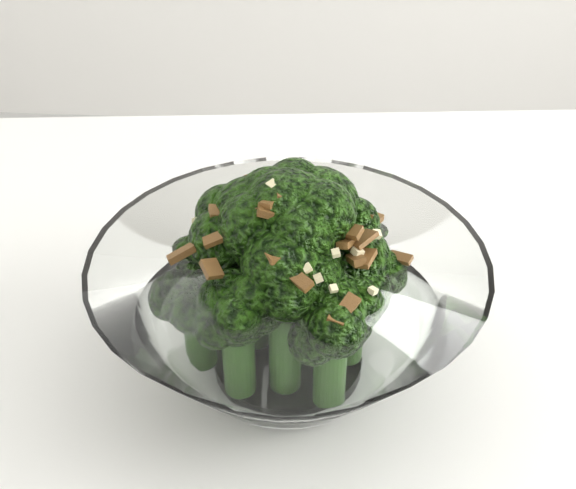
{
  "coord_description": "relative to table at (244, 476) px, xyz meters",
  "views": [
    {
      "loc": [
        -0.02,
        -0.42,
        1.13
      ],
      "look_at": [
        -0.04,
        -0.05,
        0.85
      ],
      "focal_mm": 50.0,
      "sensor_mm": 36.0,
      "label": 1
    }
  ],
  "objects": [
    {
      "name": "table",
      "position": [
        0.0,
        0.0,
        0.0
      ],
      "size": [
        1.27,
        0.91,
        0.75
      ],
      "color": "white",
      "rests_on": "ground"
    },
    {
      "name": "broccoli_dish",
      "position": [
        0.03,
        0.04,
        0.13
      ],
      "size": [
        0.24,
        0.24,
        0.15
      ],
      "color": "white",
      "rests_on": "table"
    }
  ]
}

